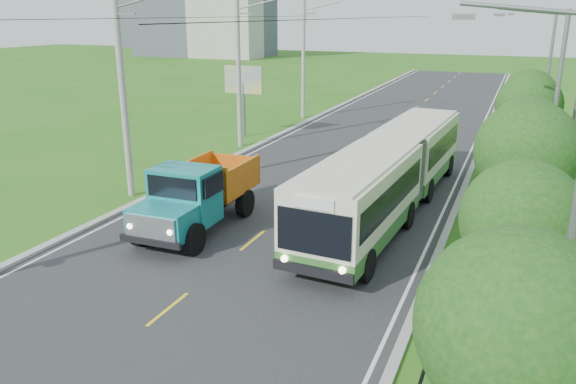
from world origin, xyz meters
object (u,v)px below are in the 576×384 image
Objects in this scene: pole_near at (123,95)px; tree_front at (519,334)px; tree_fourth at (528,135)px; planter_near at (474,270)px; pole_mid at (239,72)px; tree_back at (530,98)px; streetlight_near at (569,203)px; tree_third at (528,156)px; dump_truck at (197,191)px; pole_far at (304,59)px; billboard_left at (243,84)px; tree_fifth at (529,109)px; streetlight_far at (545,76)px; tree_second at (523,225)px; planter_far at (499,162)px; planter_mid at (490,202)px; bus at (391,169)px; streetlight_mid at (551,107)px.

pole_near is 1.79× the size of tree_front.
tree_fourth reaches higher than planter_near.
pole_mid reaches higher than tree_fourth.
streetlight_near reaches higher than tree_back.
tree_third is 12.93m from dump_truck.
pole_far is (0.00, 12.00, 0.00)m from pole_mid.
pole_far reaches higher than billboard_left.
pole_far is 1.72× the size of tree_fifth.
streetlight_far reaches higher than tree_fourth.
tree_fifth is at bearing 31.59° from pole_near.
tree_second is 1.02× the size of billboard_left.
tree_third is at bearing -92.27° from streetlight_far.
streetlight_near reaches higher than tree_front.
tree_fifth is 8.66× the size of planter_far.
tree_second is 0.91× the size of tree_fifth.
planter_near and planter_mid have the same top height.
tree_fifth is 0.33× the size of bus.
bus is at bearing -150.52° from planter_mid.
pole_far is 1.10× the size of streetlight_far.
tree_fifth is at bearing -55.95° from planter_far.
streetlight_near is 14.00m from streetlight_mid.
pole_far is at bearing 134.86° from streetlight_mid.
streetlight_near is 1.74× the size of billboard_left.
dump_truck is (-12.59, 4.22, -1.85)m from tree_second.
billboard_left reaches higher than bus.
streetlight_mid is at bearing -45.14° from pole_far.
pole_mid is at bearing 133.85° from tree_second.
streetlight_near is (18.90, -33.00, -0.19)m from pole_far.
tree_third is 12.00m from tree_fifth.
planter_far is (16.86, -11.00, -4.81)m from pole_far.
tree_fifth is (0.00, 6.00, 0.27)m from tree_fourth.
bus is (-5.56, 9.43, -1.47)m from tree_second.
tree_fifth is at bearing -11.28° from billboard_left.
tree_front reaches higher than planter_near.
tree_fourth is at bearing -93.25° from streetlight_far.
planter_near is 8.00m from planter_mid.
pole_far is 27.43m from dump_truck.
tree_fifth is at bearing 78.44° from planter_mid.
tree_back is (-0.00, 30.00, -0.07)m from tree_front.
streetlight_far is (18.90, -5.00, -0.19)m from pole_far.
tree_third reaches higher than tree_fifth.
billboard_left is at bearing 153.60° from streetlight_mid.
tree_fourth is 14.93m from dump_truck.
pole_far is at bearing 120.42° from tree_second.
billboard_left is at bearing 124.79° from tree_front.
pole_near reaches higher than billboard_left.
tree_third is at bearing 95.51° from streetlight_near.
tree_front is 31.89m from streetlight_far.
tree_fifth is 0.82× the size of dump_truck.
streetlight_far is at bearing 71.20° from planter_far.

